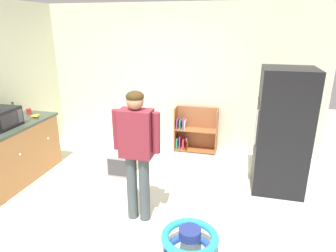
{
  "coord_description": "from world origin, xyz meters",
  "views": [
    {
      "loc": [
        1.11,
        -3.11,
        2.31
      ],
      "look_at": [
        0.16,
        0.69,
        0.97
      ],
      "focal_mm": 31.63,
      "sensor_mm": 36.0,
      "label": 1
    }
  ],
  "objects": [
    {
      "name": "ground_plane",
      "position": [
        0.0,
        0.0,
        0.0
      ],
      "size": [
        12.0,
        12.0,
        0.0
      ],
      "primitive_type": "plane",
      "color": "silver",
      "rests_on": "ground"
    },
    {
      "name": "back_wall",
      "position": [
        0.0,
        2.33,
        1.35
      ],
      "size": [
        5.2,
        0.06,
        2.7
      ],
      "primitive_type": "cube",
      "color": "silver",
      "rests_on": "ground"
    },
    {
      "name": "left_side_wall",
      "position": [
        -2.63,
        0.8,
        1.35
      ],
      "size": [
        0.06,
        2.99,
        2.7
      ],
      "primitive_type": "cube",
      "color": "silver",
      "rests_on": "ground"
    },
    {
      "name": "kitchen_counter",
      "position": [
        -2.2,
        0.12,
        0.45
      ],
      "size": [
        0.65,
        2.0,
        0.9
      ],
      "color": "#B57844",
      "rests_on": "ground"
    },
    {
      "name": "refrigerator",
      "position": [
        1.73,
        1.08,
        0.89
      ],
      "size": [
        0.73,
        0.68,
        1.78
      ],
      "color": "black",
      "rests_on": "ground"
    },
    {
      "name": "bookshelf",
      "position": [
        0.3,
        2.15,
        0.36
      ],
      "size": [
        0.8,
        0.28,
        0.85
      ],
      "color": "#A55F34",
      "rests_on": "ground"
    },
    {
      "name": "standing_person",
      "position": [
        -0.01,
        -0.12,
        0.98
      ],
      "size": [
        0.57,
        0.22,
        1.63
      ],
      "color": "#4A5356",
      "rests_on": "ground"
    },
    {
      "name": "baby_walker",
      "position": [
        0.72,
        -0.6,
        0.16
      ],
      "size": [
        0.6,
        0.6,
        0.32
      ],
      "color": "blue",
      "rests_on": "ground"
    },
    {
      "name": "pet_carrier",
      "position": [
        -0.68,
        1.03,
        0.18
      ],
      "size": [
        0.42,
        0.55,
        0.36
      ],
      "color": "beige",
      "rests_on": "ground"
    },
    {
      "name": "microwave",
      "position": [
        -2.2,
        0.24,
        1.04
      ],
      "size": [
        0.37,
        0.48,
        0.28
      ],
      "color": "black",
      "rests_on": "kitchen_counter"
    },
    {
      "name": "banana_bunch",
      "position": [
        -2.05,
        0.79,
        0.93
      ],
      "size": [
        0.15,
        0.16,
        0.04
      ],
      "color": "yellow",
      "rests_on": "kitchen_counter"
    },
    {
      "name": "green_glass_bottle",
      "position": [
        -2.4,
        0.72,
        1.0
      ],
      "size": [
        0.07,
        0.07,
        0.25
      ],
      "color": "#33753D",
      "rests_on": "kitchen_counter"
    },
    {
      "name": "red_cup",
      "position": [
        -2.29,
        0.92,
        0.95
      ],
      "size": [
        0.08,
        0.08,
        0.09
      ],
      "primitive_type": "cylinder",
      "color": "red",
      "rests_on": "kitchen_counter"
    }
  ]
}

